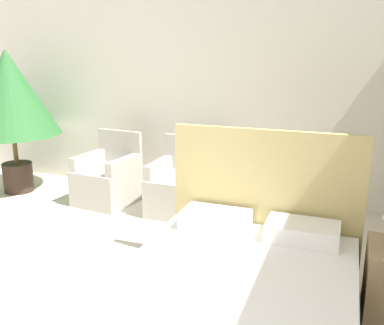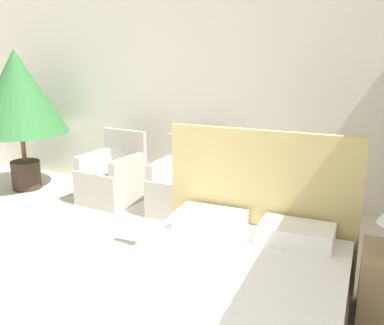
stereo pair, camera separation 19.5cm
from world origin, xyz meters
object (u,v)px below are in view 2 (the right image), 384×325
object	(u,v)px
bed	(224,299)
armchair_near_window_left	(112,180)
potted_palm	(18,95)
armchair_near_window_right	(183,189)

from	to	relation	value
bed	armchair_near_window_left	bearing A→B (deg)	137.76
armchair_near_window_left	potted_palm	size ratio (longest dim) A/B	0.46
bed	armchair_near_window_right	world-z (taller)	bed
bed	armchair_near_window_right	distance (m)	2.34
armchair_near_window_left	armchair_near_window_right	world-z (taller)	same
armchair_near_window_left	armchair_near_window_right	bearing A→B (deg)	6.20
armchair_near_window_right	potted_palm	size ratio (longest dim) A/B	0.46
bed	armchair_near_window_right	bearing A→B (deg)	121.03
armchair_near_window_right	bed	bearing A→B (deg)	-57.70
armchair_near_window_left	potted_palm	distance (m)	1.73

